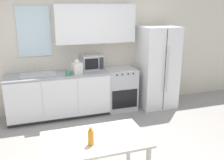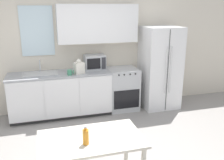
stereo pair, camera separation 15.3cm
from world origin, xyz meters
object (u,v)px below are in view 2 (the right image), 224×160
(drink_bottle, at_px, (86,136))
(oven_range, at_px, (122,89))
(dining_table, at_px, (91,146))
(microwave, at_px, (95,62))
(refrigerator, at_px, (160,68))
(coffee_mug, at_px, (70,72))

(drink_bottle, bearing_deg, oven_range, 63.46)
(dining_table, xyz_separation_m, drink_bottle, (-0.08, -0.11, 0.20))
(microwave, bearing_deg, drink_bottle, -104.25)
(refrigerator, relative_size, microwave, 4.13)
(refrigerator, bearing_deg, oven_range, 175.53)
(refrigerator, bearing_deg, microwave, 172.86)
(refrigerator, relative_size, drink_bottle, 7.95)
(dining_table, distance_m, drink_bottle, 0.25)
(refrigerator, xyz_separation_m, microwave, (-1.43, 0.18, 0.18))
(oven_range, relative_size, refrigerator, 0.51)
(microwave, bearing_deg, refrigerator, -7.14)
(coffee_mug, bearing_deg, oven_range, 10.95)
(coffee_mug, bearing_deg, drink_bottle, -92.52)
(refrigerator, bearing_deg, dining_table, -130.99)
(oven_range, bearing_deg, microwave, 169.06)
(oven_range, height_order, coffee_mug, coffee_mug)
(dining_table, bearing_deg, drink_bottle, -124.05)
(oven_range, relative_size, dining_table, 0.75)
(coffee_mug, relative_size, drink_bottle, 0.56)
(microwave, height_order, coffee_mug, microwave)
(oven_range, height_order, refrigerator, refrigerator)
(oven_range, bearing_deg, dining_table, -116.15)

